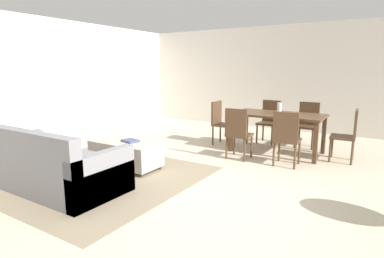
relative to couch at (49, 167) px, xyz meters
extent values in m
plane|color=beige|center=(1.82, 0.89, -0.28)|extent=(10.80, 10.80, 0.00)
cube|color=silver|center=(1.82, 5.89, 1.07)|extent=(9.00, 0.12, 2.70)
cube|color=silver|center=(-2.68, 1.39, 1.07)|extent=(0.12, 11.00, 2.70)
cube|color=gray|center=(0.14, 0.62, -0.28)|extent=(3.00, 2.80, 0.01)
cube|color=gray|center=(0.00, 0.05, -0.07)|extent=(2.12, 0.97, 0.42)
cube|color=gray|center=(0.00, -0.35, 0.36)|extent=(2.12, 0.16, 0.44)
cube|color=gray|center=(-0.99, 0.05, 0.03)|extent=(0.14, 0.97, 0.62)
cube|color=gray|center=(0.99, 0.05, 0.03)|extent=(0.14, 0.97, 0.62)
cube|color=slate|center=(-0.41, -0.10, 0.31)|extent=(0.35, 0.09, 0.35)
cube|color=beige|center=(0.41, -0.09, 0.32)|extent=(0.36, 0.11, 0.36)
cube|color=#B7AD9E|center=(0.28, 1.18, -0.04)|extent=(1.16, 0.55, 0.37)
cylinder|color=#513823|center=(-0.25, 1.41, -0.25)|extent=(0.05, 0.05, 0.06)
cylinder|color=#513823|center=(0.81, 1.41, -0.25)|extent=(0.05, 0.05, 0.06)
cylinder|color=#513823|center=(-0.25, 0.96, -0.25)|extent=(0.05, 0.05, 0.06)
cylinder|color=#513823|center=(0.81, 0.96, -0.25)|extent=(0.05, 0.05, 0.06)
cylinder|color=olive|center=(-1.53, 0.13, -0.02)|extent=(0.04, 0.04, 0.52)
cylinder|color=olive|center=(-1.19, 0.13, -0.02)|extent=(0.04, 0.04, 0.52)
cube|color=#513823|center=(2.06, 3.44, 0.46)|extent=(1.70, 0.89, 0.04)
cube|color=#513823|center=(1.27, 3.83, 0.08)|extent=(0.07, 0.07, 0.72)
cube|color=#513823|center=(2.85, 3.83, 0.08)|extent=(0.07, 0.07, 0.72)
cube|color=#513823|center=(1.27, 3.06, 0.08)|extent=(0.07, 0.07, 0.72)
cube|color=#513823|center=(2.85, 3.06, 0.08)|extent=(0.07, 0.07, 0.72)
cube|color=#513823|center=(1.62, 2.68, 0.15)|extent=(0.41, 0.41, 0.04)
cube|color=#513823|center=(1.62, 2.50, 0.40)|extent=(0.40, 0.05, 0.47)
cylinder|color=#513823|center=(1.44, 2.85, -0.08)|extent=(0.04, 0.04, 0.41)
cylinder|color=#513823|center=(1.78, 2.86, -0.08)|extent=(0.04, 0.04, 0.41)
cylinder|color=#513823|center=(1.45, 2.51, -0.08)|extent=(0.04, 0.04, 0.41)
cylinder|color=#513823|center=(1.79, 2.52, -0.08)|extent=(0.04, 0.04, 0.41)
cube|color=#513823|center=(2.46, 2.72, 0.15)|extent=(0.42, 0.42, 0.04)
cube|color=#513823|center=(2.47, 2.54, 0.40)|extent=(0.40, 0.06, 0.47)
cylinder|color=#513823|center=(2.29, 2.88, -0.08)|extent=(0.04, 0.04, 0.41)
cylinder|color=#513823|center=(2.63, 2.90, -0.08)|extent=(0.04, 0.04, 0.41)
cylinder|color=#513823|center=(2.30, 2.54, -0.08)|extent=(0.04, 0.04, 0.41)
cylinder|color=#513823|center=(2.64, 2.56, -0.08)|extent=(0.04, 0.04, 0.41)
cube|color=#513823|center=(1.65, 4.13, 0.15)|extent=(0.42, 0.42, 0.04)
cube|color=#513823|center=(1.66, 4.31, 0.40)|extent=(0.40, 0.06, 0.47)
cylinder|color=#513823|center=(1.81, 3.95, -0.08)|extent=(0.04, 0.04, 0.41)
cylinder|color=#513823|center=(1.47, 3.97, -0.08)|extent=(0.04, 0.04, 0.41)
cylinder|color=#513823|center=(1.83, 4.29, -0.08)|extent=(0.04, 0.04, 0.41)
cylinder|color=#513823|center=(1.49, 4.31, -0.08)|extent=(0.04, 0.04, 0.41)
cube|color=#513823|center=(2.45, 4.16, 0.15)|extent=(0.41, 0.41, 0.04)
cube|color=#513823|center=(2.45, 4.34, 0.40)|extent=(0.40, 0.05, 0.47)
cylinder|color=#513823|center=(2.61, 3.99, -0.08)|extent=(0.04, 0.04, 0.41)
cylinder|color=#513823|center=(2.27, 3.99, -0.08)|extent=(0.04, 0.04, 0.41)
cylinder|color=#513823|center=(2.62, 4.33, -0.08)|extent=(0.04, 0.04, 0.41)
cylinder|color=#513823|center=(2.28, 4.33, -0.08)|extent=(0.04, 0.04, 0.41)
cube|color=#513823|center=(3.21, 3.46, 0.15)|extent=(0.42, 0.42, 0.04)
cube|color=#513823|center=(3.39, 3.47, 0.40)|extent=(0.06, 0.40, 0.47)
cylinder|color=#513823|center=(3.05, 3.28, -0.08)|extent=(0.04, 0.04, 0.41)
cylinder|color=#513823|center=(3.03, 3.62, -0.08)|extent=(0.04, 0.04, 0.41)
cylinder|color=#513823|center=(3.39, 3.30, -0.08)|extent=(0.04, 0.04, 0.41)
cylinder|color=#513823|center=(3.37, 3.64, -0.08)|extent=(0.04, 0.04, 0.41)
cube|color=#513823|center=(0.92, 3.47, 0.15)|extent=(0.40, 0.40, 0.04)
cube|color=#513823|center=(0.74, 3.47, 0.40)|extent=(0.04, 0.40, 0.47)
cylinder|color=#513823|center=(1.09, 3.64, -0.08)|extent=(0.04, 0.04, 0.41)
cylinder|color=#513823|center=(1.08, 3.30, -0.08)|extent=(0.04, 0.04, 0.41)
cylinder|color=#513823|center=(0.75, 3.64, -0.08)|extent=(0.04, 0.04, 0.41)
cylinder|color=#513823|center=(0.74, 3.30, -0.08)|extent=(0.04, 0.04, 0.41)
cylinder|color=silver|center=(2.10, 3.40, 0.58)|extent=(0.08, 0.08, 0.21)
cube|color=#3F4C72|center=(0.35, 1.23, 0.17)|extent=(0.30, 0.25, 0.03)
camera|label=1|loc=(3.83, -2.44, 1.31)|focal=29.49mm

